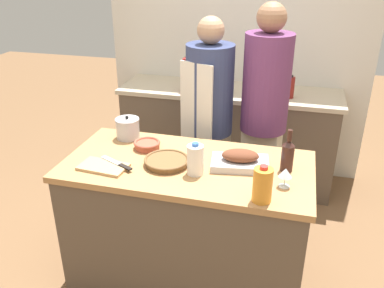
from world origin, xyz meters
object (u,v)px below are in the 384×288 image
at_px(stock_pot, 128,128).
at_px(juice_jug, 262,185).
at_px(person_cook_guest, 264,113).
at_px(roasting_pan, 240,160).
at_px(milk_jug, 195,160).
at_px(wicker_basket, 167,161).
at_px(knife_chef, 118,163).
at_px(cutting_board, 103,167).
at_px(wine_bottle_green, 288,155).
at_px(stand_mixer, 193,77).
at_px(condiment_bottle_tall, 291,87).
at_px(mixing_bowl, 147,145).
at_px(person_cook_aproned, 209,117).
at_px(condiment_bottle_short, 222,86).
at_px(wine_glass_left, 285,173).

distance_m(stock_pot, juice_jug, 1.14).
height_order(stock_pot, person_cook_guest, person_cook_guest).
height_order(roasting_pan, milk_jug, milk_jug).
height_order(wicker_basket, knife_chef, wicker_basket).
xyz_separation_m(cutting_board, wine_bottle_green, (1.07, 0.25, 0.09)).
distance_m(knife_chef, stand_mixer, 1.53).
xyz_separation_m(cutting_board, stock_pot, (-0.03, 0.45, 0.06)).
xyz_separation_m(wine_bottle_green, knife_chef, (-0.99, -0.21, -0.08)).
distance_m(cutting_board, person_cook_guest, 1.30).
distance_m(juice_jug, condiment_bottle_tall, 1.69).
xyz_separation_m(wicker_basket, condiment_bottle_tall, (0.67, 1.44, 0.09)).
bearing_deg(roasting_pan, cutting_board, -164.00).
height_order(mixing_bowl, person_cook_aproned, person_cook_aproned).
distance_m(stand_mixer, person_cook_guest, 0.93).
relative_size(stock_pot, stand_mixer, 0.55).
distance_m(wine_bottle_green, person_cook_guest, 0.74).
bearing_deg(knife_chef, person_cook_aproned, 67.45).
relative_size(mixing_bowl, juice_jug, 0.86).
height_order(condiment_bottle_short, person_cook_aproned, person_cook_aproned).
height_order(knife_chef, condiment_bottle_tall, condiment_bottle_tall).
height_order(stock_pot, stand_mixer, stand_mixer).
distance_m(wine_bottle_green, person_cook_aproned, 0.92).
bearing_deg(knife_chef, condiment_bottle_short, 76.75).
height_order(wicker_basket, stock_pot, stock_pot).
height_order(stock_pot, knife_chef, stock_pot).
distance_m(wine_bottle_green, condiment_bottle_tall, 1.32).
xyz_separation_m(condiment_bottle_tall, condiment_bottle_short, (-0.60, -0.05, -0.02)).
bearing_deg(milk_jug, condiment_bottle_tall, 72.51).
xyz_separation_m(juice_jug, milk_jug, (-0.41, 0.19, -0.00)).
bearing_deg(stand_mixer, wine_bottle_green, -54.88).
height_order(roasting_pan, wine_glass_left, wine_glass_left).
relative_size(cutting_board, knife_chef, 1.22).
xyz_separation_m(wine_bottle_green, condiment_bottle_short, (-0.64, 1.27, -0.01)).
bearing_deg(wine_glass_left, condiment_bottle_tall, 91.57).
distance_m(stock_pot, condiment_bottle_tall, 1.54).
height_order(stand_mixer, condiment_bottle_tall, stand_mixer).
distance_m(cutting_board, knife_chef, 0.09).
bearing_deg(stock_pot, condiment_bottle_short, 67.07).
height_order(mixing_bowl, person_cook_guest, person_cook_guest).
height_order(juice_jug, person_cook_guest, person_cook_guest).
xyz_separation_m(cutting_board, milk_jug, (0.55, 0.08, 0.08)).
bearing_deg(mixing_bowl, wine_bottle_green, -4.38).
relative_size(wicker_basket, person_cook_guest, 0.15).
relative_size(wicker_basket, mixing_bowl, 1.57).
relative_size(mixing_bowl, condiment_bottle_short, 1.05).
distance_m(wicker_basket, juice_jug, 0.66).
distance_m(roasting_pan, person_cook_aproned, 0.78).
bearing_deg(wine_bottle_green, mixing_bowl, 175.62).
height_order(roasting_pan, juice_jug, juice_jug).
bearing_deg(person_cook_aproned, stock_pot, -112.76).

